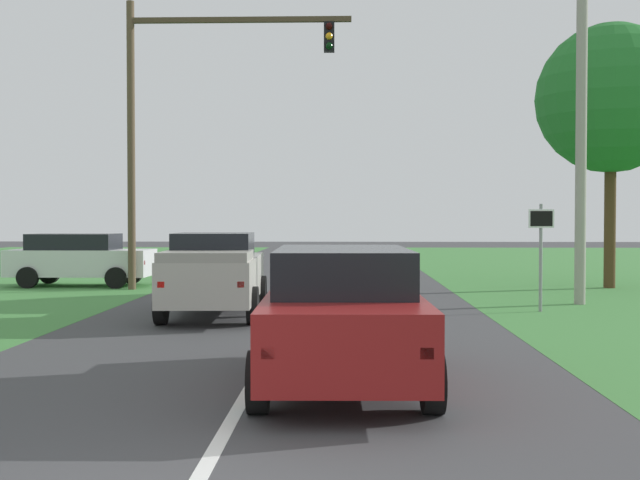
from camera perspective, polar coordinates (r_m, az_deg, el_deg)
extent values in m
plane|color=#424244|center=(16.33, -2.65, -6.29)|extent=(120.00, 120.00, 0.00)
cube|color=maroon|center=(10.75, 1.61, -6.07)|extent=(2.09, 4.94, 0.88)
cube|color=black|center=(10.92, 1.58, -2.10)|extent=(1.81, 3.07, 0.58)
cube|color=red|center=(8.37, -3.68, -7.95)|extent=(0.14, 0.06, 0.12)
cube|color=red|center=(8.41, 7.54, -7.91)|extent=(0.14, 0.06, 0.12)
cylinder|color=black|center=(12.34, -3.18, -7.16)|extent=(0.25, 0.73, 0.72)
cylinder|color=black|center=(12.37, 6.09, -7.14)|extent=(0.25, 0.73, 0.72)
cylinder|color=black|center=(9.36, -4.38, -9.97)|extent=(0.25, 0.73, 0.72)
cylinder|color=black|center=(9.40, 7.94, -9.92)|extent=(0.25, 0.73, 0.72)
cube|color=#B7B2A8|center=(18.60, -7.38, -2.65)|extent=(2.14, 5.13, 0.94)
cube|color=black|center=(18.31, -7.48, -0.37)|extent=(1.77, 1.99, 0.56)
cube|color=#9C978F|center=(17.01, -7.99, -1.12)|extent=(1.90, 2.00, 0.20)
cube|color=red|center=(16.24, -11.15, -3.10)|extent=(0.14, 0.07, 0.12)
cube|color=red|center=(16.04, -5.61, -3.14)|extent=(0.14, 0.07, 0.12)
cylinder|color=black|center=(20.31, -9.56, -3.63)|extent=(0.27, 0.81, 0.80)
cylinder|color=black|center=(20.11, -4.15, -3.67)|extent=(0.27, 0.81, 0.80)
cylinder|color=black|center=(17.23, -11.15, -4.56)|extent=(0.27, 0.81, 0.80)
cylinder|color=black|center=(17.00, -4.77, -4.63)|extent=(0.27, 0.81, 0.80)
cylinder|color=brown|center=(25.93, -13.18, 6.47)|extent=(0.24, 0.24, 8.94)
cube|color=#4C3D2B|center=(25.91, -5.63, 15.19)|extent=(6.84, 0.16, 0.16)
cube|color=black|center=(25.58, 0.65, 14.11)|extent=(0.32, 0.28, 0.90)
sphere|color=black|center=(25.51, 0.64, 14.84)|extent=(0.22, 0.22, 0.22)
sphere|color=orange|center=(25.44, 0.64, 14.18)|extent=(0.22, 0.22, 0.22)
sphere|color=black|center=(25.37, 0.64, 13.52)|extent=(0.22, 0.22, 0.22)
cylinder|color=gray|center=(19.89, 15.30, -1.22)|extent=(0.08, 0.08, 2.57)
cube|color=white|center=(19.84, 15.34, 1.47)|extent=(0.60, 0.03, 0.44)
cube|color=black|center=(19.83, 15.35, 1.46)|extent=(0.52, 0.01, 0.36)
cylinder|color=#4C351E|center=(27.31, 19.77, 1.26)|extent=(0.36, 0.36, 4.26)
sphere|color=#24722C|center=(27.57, 19.84, 9.39)|extent=(4.72, 4.72, 4.72)
cube|color=silver|center=(27.61, -16.48, -1.54)|extent=(4.60, 1.88, 0.86)
cube|color=black|center=(27.66, -16.94, -0.11)|extent=(2.77, 1.64, 0.52)
cube|color=red|center=(26.24, -12.33, -1.58)|extent=(0.06, 0.14, 0.12)
cube|color=red|center=(27.69, -11.54, -1.41)|extent=(0.06, 0.14, 0.12)
cylinder|color=black|center=(27.28, -19.93, -2.51)|extent=(0.68, 0.23, 0.68)
cylinder|color=black|center=(28.98, -18.55, -2.26)|extent=(0.68, 0.23, 0.68)
cylinder|color=black|center=(26.33, -14.19, -2.60)|extent=(0.68, 0.23, 0.68)
cylinder|color=black|center=(28.09, -13.12, -2.34)|extent=(0.68, 0.23, 0.68)
cylinder|color=#9E998E|center=(22.04, 17.95, 8.59)|extent=(0.28, 0.28, 9.91)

